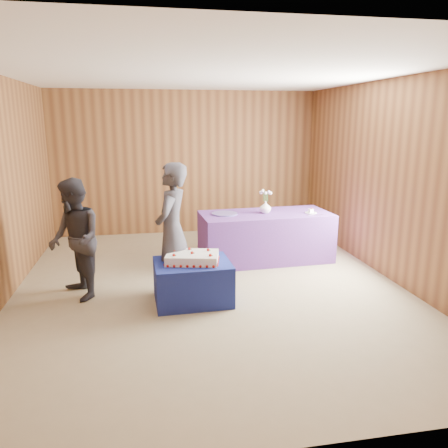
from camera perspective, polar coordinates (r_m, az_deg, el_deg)
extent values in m
plane|color=gray|center=(5.85, -1.85, -8.20)|extent=(6.00, 6.00, 0.00)
cube|color=brown|center=(8.45, -4.97, 7.93)|extent=(5.00, 0.04, 2.70)
cube|color=brown|center=(2.63, 7.72, -4.53)|extent=(5.00, 0.04, 2.70)
cube|color=brown|center=(6.36, 21.05, 5.27)|extent=(0.04, 6.00, 2.70)
cube|color=white|center=(5.46, -2.07, 19.16)|extent=(5.00, 6.00, 0.04)
cube|color=navy|center=(5.33, -4.12, -7.54)|extent=(0.92, 0.73, 0.50)
cube|color=#64328B|center=(6.87, 5.41, -1.64)|extent=(2.04, 0.99, 0.75)
cube|color=white|center=(5.23, -4.16, -4.40)|extent=(0.68, 0.52, 0.11)
sphere|color=#A5130C|center=(5.09, -7.80, -5.46)|extent=(0.03, 0.03, 0.03)
sphere|color=#A5130C|center=(5.03, -0.94, -5.59)|extent=(0.03, 0.03, 0.03)
sphere|color=#A5130C|center=(5.47, -7.09, -4.09)|extent=(0.03, 0.03, 0.03)
sphere|color=#A5130C|center=(5.41, -0.72, -4.19)|extent=(0.03, 0.03, 0.03)
sphere|color=#A5130C|center=(5.14, -6.31, -3.93)|extent=(0.04, 0.04, 0.04)
cone|color=#14591B|center=(5.14, -6.03, -4.05)|extent=(0.02, 0.03, 0.02)
sphere|color=#A5130C|center=(5.28, -2.32, -3.37)|extent=(0.04, 0.04, 0.04)
cone|color=#14591B|center=(5.29, -2.04, -3.48)|extent=(0.02, 0.03, 0.02)
sphere|color=#A5130C|center=(5.21, -4.17, -3.63)|extent=(0.04, 0.04, 0.04)
cone|color=#14591B|center=(5.21, -3.89, -3.75)|extent=(0.02, 0.03, 0.02)
imported|color=white|center=(6.77, 5.42, 2.21)|extent=(0.22, 0.22, 0.19)
cylinder|color=#255D27|center=(6.75, 5.72, 3.54)|extent=(0.01, 0.01, 0.13)
sphere|color=#DFC2FB|center=(6.75, 6.12, 4.10)|extent=(0.04, 0.04, 0.04)
cylinder|color=#255D27|center=(6.77, 5.62, 3.56)|extent=(0.01, 0.01, 0.13)
sphere|color=white|center=(6.79, 5.89, 4.16)|extent=(0.04, 0.04, 0.04)
cylinder|color=#255D27|center=(6.77, 5.47, 3.58)|extent=(0.01, 0.01, 0.13)
sphere|color=#DFC2FB|center=(6.81, 5.49, 4.20)|extent=(0.04, 0.04, 0.04)
cylinder|color=#255D27|center=(6.77, 5.30, 3.57)|extent=(0.01, 0.01, 0.13)
sphere|color=white|center=(6.80, 5.09, 4.19)|extent=(0.04, 0.04, 0.04)
cylinder|color=#255D27|center=(6.75, 5.20, 3.55)|extent=(0.01, 0.01, 0.13)
sphere|color=#DFC2FB|center=(6.76, 4.83, 4.14)|extent=(0.04, 0.04, 0.04)
cylinder|color=#255D27|center=(6.73, 5.19, 3.52)|extent=(0.01, 0.01, 0.13)
sphere|color=white|center=(6.71, 4.81, 4.07)|extent=(0.04, 0.04, 0.04)
cylinder|color=#255D27|center=(6.72, 5.29, 3.50)|extent=(0.01, 0.01, 0.13)
sphere|color=#DFC2FB|center=(6.67, 5.04, 4.01)|extent=(0.04, 0.04, 0.04)
cylinder|color=#255D27|center=(6.71, 5.44, 3.48)|extent=(0.01, 0.01, 0.13)
sphere|color=white|center=(6.65, 5.44, 3.98)|extent=(0.04, 0.04, 0.04)
cylinder|color=#255D27|center=(6.72, 5.61, 3.49)|extent=(0.01, 0.01, 0.13)
sphere|color=#DFC2FB|center=(6.67, 5.85, 3.99)|extent=(0.04, 0.04, 0.04)
cylinder|color=#255D27|center=(6.73, 5.71, 3.51)|extent=(0.01, 0.01, 0.13)
sphere|color=white|center=(6.70, 6.11, 4.04)|extent=(0.04, 0.04, 0.04)
cylinder|color=#584B96|center=(6.66, 0.08, 1.35)|extent=(0.45, 0.45, 0.02)
cylinder|color=silver|center=(6.88, 11.28, 1.45)|extent=(0.18, 0.18, 0.01)
cube|color=white|center=(6.87, 11.29, 1.72)|extent=(0.07, 0.07, 0.06)
sphere|color=#A5130C|center=(6.85, 11.36, 2.01)|extent=(0.02, 0.02, 0.02)
cube|color=silver|center=(6.75, 11.80, 1.15)|extent=(0.26, 0.05, 0.00)
imported|color=#3A3944|center=(5.39, -6.81, -0.85)|extent=(0.60, 0.71, 1.67)
imported|color=#2E2E37|center=(5.57, -18.90, -1.96)|extent=(0.81, 0.89, 1.49)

